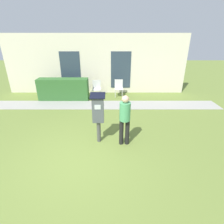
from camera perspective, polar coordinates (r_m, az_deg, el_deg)
name	(u,v)px	position (r m, az deg, el deg)	size (l,w,h in m)	color
ground_plane	(79,160)	(4.99, -10.70, -15.30)	(40.00, 40.00, 0.00)	olive
sidewalk	(94,105)	(8.49, -5.93, 2.33)	(12.00, 1.10, 0.02)	#A3A099
building_facade	(96,64)	(10.12, -5.10, 15.22)	(10.00, 0.26, 3.20)	beige
parking_meter	(99,112)	(5.20, -4.33, 0.01)	(0.44, 0.31, 1.59)	#4C4C4C
person_standing	(125,117)	(5.11, 4.42, -1.58)	(0.32, 0.32, 1.58)	black
outdoor_chair_left	(74,88)	(9.51, -12.17, 7.61)	(0.44, 0.44, 0.90)	silver
outdoor_chair_middle	(97,87)	(9.49, -4.83, 8.04)	(0.44, 0.44, 0.90)	silver
outdoor_chair_right	(119,87)	(9.59, 2.44, 8.27)	(0.44, 0.44, 0.90)	silver
hedge_row	(64,89)	(9.37, -15.32, 7.18)	(2.53, 0.60, 1.10)	#33662D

